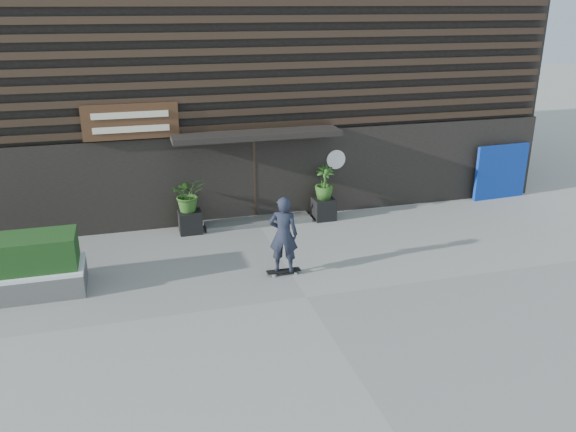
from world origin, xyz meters
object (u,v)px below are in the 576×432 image
object	(u,v)px
blue_tarp	(501,172)
skateboarder	(283,235)
planter_pot_left	(190,222)
planter_pot_right	(324,209)

from	to	relation	value
blue_tarp	skateboarder	bearing A→B (deg)	-160.18
planter_pot_left	skateboarder	distance (m)	3.70
planter_pot_left	skateboarder	bearing A→B (deg)	-61.54
blue_tarp	skateboarder	xyz separation A→B (m)	(-8.02, -3.50, 0.12)
planter_pot_left	skateboarder	size ratio (longest dim) A/B	0.32
planter_pot_right	blue_tarp	distance (m)	5.98
planter_pot_right	skateboarder	xyz separation A→B (m)	(-2.07, -3.20, 0.67)
skateboarder	planter_pot_right	bearing A→B (deg)	57.12
planter_pot_right	blue_tarp	xyz separation A→B (m)	(5.95, 0.30, 0.56)
planter_pot_right	blue_tarp	size ratio (longest dim) A/B	0.33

